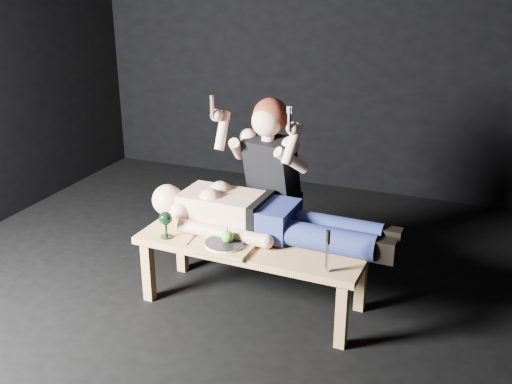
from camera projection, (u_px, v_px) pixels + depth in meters
The scene contains 13 objects.
ground at pixel (247, 324), 3.65m from camera, with size 5.00×5.00×0.00m, color black.
back_wall at pixel (356, 27), 5.26m from camera, with size 5.00×5.00×0.00m, color black.
table at pixel (253, 273), 3.78m from camera, with size 1.41×0.53×0.45m, color tan.
lying_man at pixel (268, 214), 3.74m from camera, with size 1.45×0.44×0.27m, color #DAA288, non-canonical shape.
kneeling_woman at pixel (278, 185), 4.05m from camera, with size 0.69×0.77×1.29m, color black, non-canonical shape.
serving_tray at pixel (224, 246), 3.59m from camera, with size 0.34×0.25×0.02m, color tan.
plate at pixel (224, 244), 3.59m from camera, with size 0.23×0.23×0.02m, color white.
apple at pixel (227, 237), 3.57m from camera, with size 0.07×0.07×0.07m, color green.
goblet at pixel (166, 225), 3.70m from camera, with size 0.08×0.08×0.17m, color black, non-canonical shape.
fork_flat at pixel (190, 240), 3.70m from camera, with size 0.01×0.15×0.01m, color #B2B2B7.
knife_flat at pixel (247, 252), 3.54m from camera, with size 0.01×0.15×0.01m, color #B2B2B7.
spoon_flat at pixel (247, 244), 3.64m from camera, with size 0.01×0.15×0.01m, color #B2B2B7.
carving_knife at pixel (327, 251), 3.29m from camera, with size 0.03×0.04×0.25m, color #B2B2B7, non-canonical shape.
Camera 1 is at (1.20, -2.86, 2.07)m, focal length 42.37 mm.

